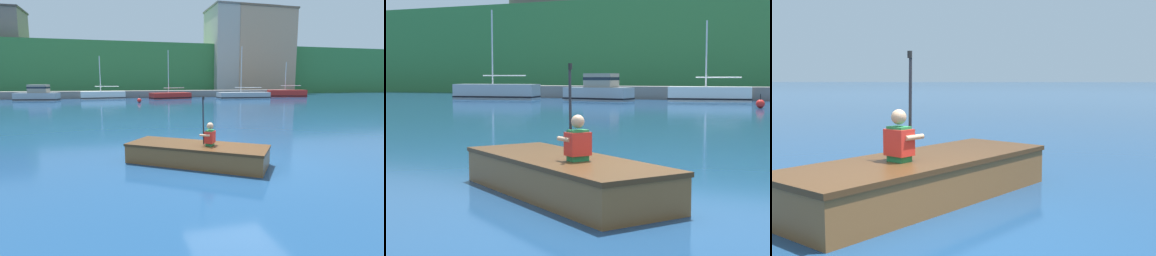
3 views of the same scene
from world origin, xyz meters
The scene contains 3 objects.
ground_plane centered at (0.00, 0.00, 0.00)m, with size 300.00×300.00×0.00m, color navy.
rowboat_foreground centered at (-1.14, 0.12, 0.28)m, with size 3.64×3.07×0.50m.
person_paddler centered at (-0.82, -0.11, 0.77)m, with size 0.45×0.45×1.23m.
Camera 3 is at (4.41, 0.95, 1.43)m, focal length 45.00 mm.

